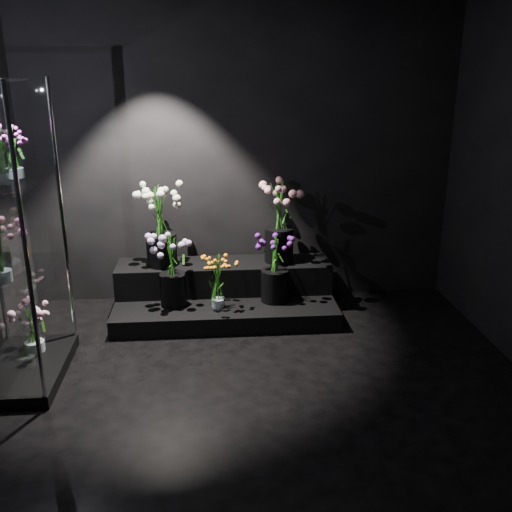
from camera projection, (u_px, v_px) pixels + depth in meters
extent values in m
plane|color=black|center=(260.00, 407.00, 3.83)|extent=(4.00, 4.00, 0.00)
plane|color=black|center=(241.00, 154.00, 5.28)|extent=(4.00, 0.00, 4.00)
plane|color=black|center=(330.00, 378.00, 1.50)|extent=(4.00, 0.00, 4.00)
cube|color=black|center=(225.00, 307.00, 5.21)|extent=(1.98, 0.88, 0.16)
cube|color=black|center=(224.00, 276.00, 5.35)|extent=(1.98, 0.44, 0.27)
cube|color=black|center=(26.00, 369.00, 4.21)|extent=(0.57, 0.96, 0.10)
cube|color=white|center=(12.00, 272.00, 3.97)|extent=(0.51, 0.90, 0.01)
cylinder|color=white|center=(218.00, 295.00, 4.97)|extent=(0.12, 0.12, 0.22)
cylinder|color=black|center=(173.00, 290.00, 5.01)|extent=(0.23, 0.23, 0.29)
cylinder|color=black|center=(275.00, 285.00, 5.10)|extent=(0.25, 0.25, 0.29)
cylinder|color=black|center=(162.00, 250.00, 5.19)|extent=(0.28, 0.28, 0.30)
cylinder|color=black|center=(279.00, 245.00, 5.29)|extent=(0.27, 0.27, 0.32)
cylinder|color=white|center=(1.00, 265.00, 3.73)|extent=(0.13, 0.13, 0.23)
cylinder|color=white|center=(14.00, 164.00, 3.90)|extent=(0.13, 0.13, 0.20)
cylinder|color=white|center=(34.00, 337.00, 4.34)|extent=(0.16, 0.16, 0.24)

